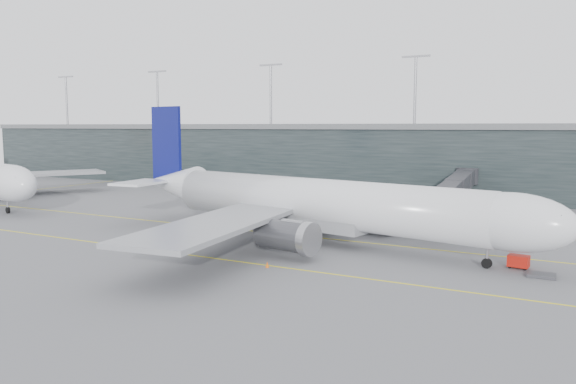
% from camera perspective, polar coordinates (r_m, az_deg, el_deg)
% --- Properties ---
extents(ground, '(320.00, 320.00, 0.00)m').
position_cam_1_polar(ground, '(81.06, -0.05, -3.74)').
color(ground, slate).
rests_on(ground, ground).
extents(taxiline_a, '(160.00, 0.25, 0.02)m').
position_cam_1_polar(taxiline_a, '(77.61, -1.44, -4.20)').
color(taxiline_a, yellow).
rests_on(taxiline_a, ground).
extents(taxiline_b, '(160.00, 0.25, 0.02)m').
position_cam_1_polar(taxiline_b, '(64.46, -8.47, -6.54)').
color(taxiline_b, yellow).
rests_on(taxiline_b, ground).
extents(taxiline_lead_main, '(0.25, 60.00, 0.02)m').
position_cam_1_polar(taxiline_lead_main, '(97.15, 8.11, -2.05)').
color(taxiline_lead_main, yellow).
rests_on(taxiline_lead_main, ground).
extents(taxiline_lead_adj, '(0.25, 60.00, 0.02)m').
position_cam_1_polar(taxiline_lead_adj, '(144.98, -23.15, 0.36)').
color(taxiline_lead_adj, yellow).
rests_on(taxiline_lead_adj, ground).
extents(terminal, '(240.00, 36.00, 29.00)m').
position_cam_1_polar(terminal, '(133.93, 11.68, 3.55)').
color(terminal, black).
rests_on(terminal, ground).
extents(main_aircraft, '(63.04, 58.53, 17.73)m').
position_cam_1_polar(main_aircraft, '(71.14, 2.84, -1.16)').
color(main_aircraft, silver).
rests_on(main_aircraft, ground).
extents(jet_bridge, '(7.69, 44.26, 6.74)m').
position_cam_1_polar(jet_bridge, '(97.66, 17.33, 0.73)').
color(jet_bridge, '#29292E').
rests_on(jet_bridge, ground).
extents(gse_cart, '(2.19, 1.54, 1.40)m').
position_cam_1_polar(gse_cart, '(63.36, 22.37, -6.50)').
color(gse_cart, '#B6160D').
rests_on(gse_cart, ground).
extents(baggage_dolly, '(2.67, 2.17, 0.26)m').
position_cam_1_polar(baggage_dolly, '(61.00, 24.36, -7.70)').
color(baggage_dolly, '#38383D').
rests_on(baggage_dolly, ground).
extents(uld_a, '(2.75, 2.45, 2.09)m').
position_cam_1_polar(uld_a, '(93.66, -0.38, -1.64)').
color(uld_a, '#3D3E43').
rests_on(uld_a, ground).
extents(uld_b, '(2.17, 2.00, 1.59)m').
position_cam_1_polar(uld_b, '(91.50, 2.70, -2.01)').
color(uld_b, '#3D3E43').
rests_on(uld_b, ground).
extents(uld_c, '(1.96, 1.66, 1.62)m').
position_cam_1_polar(uld_c, '(91.31, 2.43, -2.02)').
color(uld_c, '#3D3E43').
rests_on(uld_c, ground).
extents(cone_nose, '(0.45, 0.45, 0.72)m').
position_cam_1_polar(cone_nose, '(64.84, 23.02, -6.62)').
color(cone_nose, '#E65B0C').
rests_on(cone_nose, ground).
extents(cone_wing_stbd, '(0.40, 0.40, 0.64)m').
position_cam_1_polar(cone_wing_stbd, '(59.12, -2.13, -7.38)').
color(cone_wing_stbd, '#EB5E0D').
rests_on(cone_wing_stbd, ground).
extents(cone_wing_port, '(0.42, 0.42, 0.67)m').
position_cam_1_polar(cone_wing_port, '(89.44, 7.68, -2.59)').
color(cone_wing_port, '#D63D0B').
rests_on(cone_wing_port, ground).
extents(cone_tail, '(0.44, 0.44, 0.70)m').
position_cam_1_polar(cone_tail, '(77.14, -9.07, -4.10)').
color(cone_tail, orange).
rests_on(cone_tail, ground).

